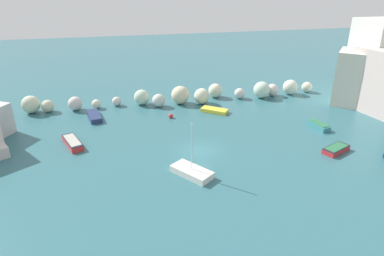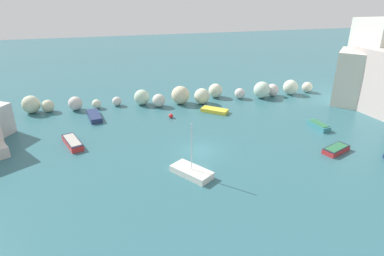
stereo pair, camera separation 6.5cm
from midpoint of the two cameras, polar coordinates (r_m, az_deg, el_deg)
cove_water at (r=37.74m, az=1.35°, el=-3.82°), size 160.00×160.00×0.00m
rock_breakwater at (r=51.70m, az=-0.89°, el=5.52°), size 44.53×4.61×2.69m
channel_buoy at (r=46.23m, az=-3.50°, el=2.05°), size 0.61×0.61×0.61m
moored_boat_0 at (r=33.24m, az=0.00°, el=-7.32°), size 4.00×4.45×5.48m
moored_boat_1 at (r=45.99m, az=20.43°, el=0.40°), size 1.64×3.29×0.70m
moored_boat_2 at (r=40.56m, az=22.97°, el=-3.30°), size 3.55×2.64×0.60m
moored_boat_4 at (r=48.27m, az=3.83°, el=2.96°), size 3.85×3.47×0.50m
moored_boat_5 at (r=47.85m, az=-15.97°, el=1.93°), size 2.26×4.33×0.65m
moored_boat_6 at (r=41.07m, az=-19.29°, el=-2.27°), size 2.75×4.36×0.69m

